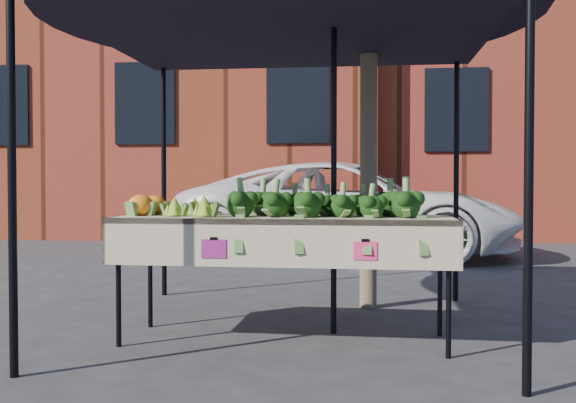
# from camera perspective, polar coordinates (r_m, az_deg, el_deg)

# --- Properties ---
(ground) EXTENTS (90.00, 90.00, 0.00)m
(ground) POSITION_cam_1_polar(r_m,az_deg,el_deg) (4.81, -3.20, -12.10)
(ground) COLOR #2A2A2C
(table) EXTENTS (2.42, 0.85, 0.90)m
(table) POSITION_cam_1_polar(r_m,az_deg,el_deg) (4.81, -0.29, -6.63)
(table) COLOR #BAAD8F
(table) RESTS_ON ground
(canopy) EXTENTS (3.16, 3.16, 2.74)m
(canopy) POSITION_cam_1_polar(r_m,az_deg,el_deg) (5.14, 0.08, 4.18)
(canopy) COLOR black
(canopy) RESTS_ON ground
(broccoli_heap) EXTENTS (1.36, 0.56, 0.25)m
(broccoli_heap) POSITION_cam_1_polar(r_m,az_deg,el_deg) (4.76, 3.04, 0.22)
(broccoli_heap) COLOR black
(broccoli_heap) RESTS_ON table
(romanesco_cluster) EXTENTS (0.42, 0.56, 0.19)m
(romanesco_cluster) POSITION_cam_1_polar(r_m,az_deg,el_deg) (4.92, -7.94, -0.08)
(romanesco_cluster) COLOR #A8C132
(romanesco_cluster) RESTS_ON table
(cauliflower_pair) EXTENTS (0.22, 0.42, 0.17)m
(cauliflower_pair) POSITION_cam_1_polar(r_m,az_deg,el_deg) (5.06, -11.92, -0.17)
(cauliflower_pair) COLOR orange
(cauliflower_pair) RESTS_ON table
(vehicle) EXTENTS (1.80, 2.62, 5.29)m
(vehicle) POSITION_cam_1_polar(r_m,az_deg,el_deg) (10.58, 5.36, 9.74)
(vehicle) COLOR white
(vehicle) RESTS_ON ground
(street_tree) EXTENTS (2.28, 2.28, 4.49)m
(street_tree) POSITION_cam_1_polar(r_m,az_deg,el_deg) (6.19, 6.94, 11.89)
(street_tree) COLOR #1E4C14
(street_tree) RESTS_ON ground
(building_left) EXTENTS (12.00, 8.00, 9.00)m
(building_left) POSITION_cam_1_polar(r_m,az_deg,el_deg) (17.91, -12.55, 12.34)
(building_left) COLOR maroon
(building_left) RESTS_ON ground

